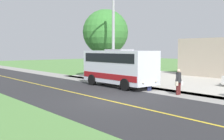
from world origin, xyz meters
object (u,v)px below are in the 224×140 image
(shuttle_bus_front, at_px, (119,66))
(pedestrian_with_bags, at_px, (179,81))
(tree_curbside, at_px, (105,32))
(street_light_pole, at_px, (112,32))
(pedestrian_waiting, at_px, (149,77))

(shuttle_bus_front, relative_size, pedestrian_with_bags, 3.97)
(tree_curbside, bearing_deg, pedestrian_with_bags, 77.02)
(street_light_pole, bearing_deg, pedestrian_with_bags, 89.89)
(pedestrian_waiting, bearing_deg, shuttle_bus_front, -86.84)
(pedestrian_with_bags, bearing_deg, pedestrian_waiting, -84.99)
(street_light_pole, relative_size, tree_curbside, 1.16)
(pedestrian_with_bags, xyz_separation_m, tree_curbside, (-2.53, -10.99, 3.80))
(shuttle_bus_front, height_order, pedestrian_waiting, shuttle_bus_front)
(shuttle_bus_front, distance_m, street_light_pole, 3.16)
(shuttle_bus_front, xyz_separation_m, street_light_pole, (-0.40, -1.33, 2.84))
(street_light_pole, bearing_deg, shuttle_bus_front, 73.37)
(tree_curbside, bearing_deg, street_light_pole, 58.55)
(pedestrian_with_bags, bearing_deg, street_light_pole, -90.11)
(pedestrian_waiting, relative_size, tree_curbside, 0.26)
(pedestrian_waiting, distance_m, street_light_pole, 5.68)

